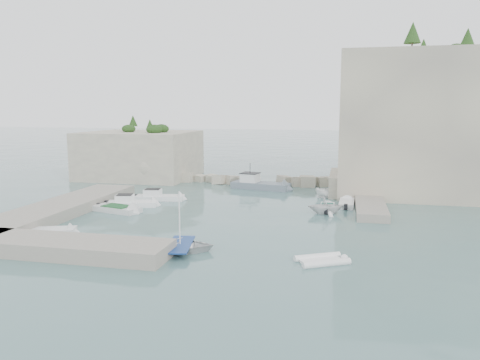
% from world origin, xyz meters
% --- Properties ---
extents(ground, '(400.00, 400.00, 0.00)m').
position_xyz_m(ground, '(0.00, 0.00, 0.00)').
color(ground, slate).
rests_on(ground, ground).
extents(cliff_east, '(26.00, 22.00, 17.00)m').
position_xyz_m(cliff_east, '(23.00, 23.00, 8.50)').
color(cliff_east, beige).
rests_on(cliff_east, ground).
extents(cliff_terrace, '(8.00, 10.00, 2.50)m').
position_xyz_m(cliff_terrace, '(13.00, 18.00, 1.25)').
color(cliff_terrace, beige).
rests_on(cliff_terrace, ground).
extents(outcrop_west, '(16.00, 14.00, 7.00)m').
position_xyz_m(outcrop_west, '(-20.00, 25.00, 3.50)').
color(outcrop_west, beige).
rests_on(outcrop_west, ground).
extents(quay_west, '(5.00, 24.00, 1.10)m').
position_xyz_m(quay_west, '(-17.00, -1.00, 0.55)').
color(quay_west, '#9E9689').
rests_on(quay_west, ground).
extents(quay_south, '(18.00, 4.00, 1.10)m').
position_xyz_m(quay_south, '(-10.00, -12.50, 0.55)').
color(quay_south, '#9E9689').
rests_on(quay_south, ground).
extents(ledge_east, '(3.00, 16.00, 0.80)m').
position_xyz_m(ledge_east, '(13.50, 10.00, 0.40)').
color(ledge_east, '#9E9689').
rests_on(ledge_east, ground).
extents(breakwater, '(28.00, 3.00, 1.40)m').
position_xyz_m(breakwater, '(-1.00, 22.00, 0.70)').
color(breakwater, beige).
rests_on(breakwater, ground).
extents(motorboat_b, '(6.14, 3.34, 1.40)m').
position_xyz_m(motorboat_b, '(-11.56, 4.24, 0.00)').
color(motorboat_b, white).
rests_on(motorboat_b, ground).
extents(motorboat_c, '(5.95, 3.42, 0.70)m').
position_xyz_m(motorboat_c, '(-11.94, 1.42, 0.00)').
color(motorboat_c, silver).
rests_on(motorboat_c, ground).
extents(motorboat_e, '(4.57, 3.02, 0.70)m').
position_xyz_m(motorboat_e, '(-13.00, -8.05, 0.00)').
color(motorboat_e, silver).
rests_on(motorboat_e, ground).
extents(motorboat_a, '(6.27, 2.82, 1.40)m').
position_xyz_m(motorboat_a, '(-10.01, 8.20, 0.00)').
color(motorboat_a, white).
rests_on(motorboat_a, ground).
extents(rowboat, '(5.60, 4.45, 1.04)m').
position_xyz_m(rowboat, '(-0.96, -9.96, 0.00)').
color(rowboat, silver).
rests_on(rowboat, ground).
extents(inflatable_dinghy, '(4.18, 3.42, 0.44)m').
position_xyz_m(inflatable_dinghy, '(9.42, -10.34, 0.00)').
color(inflatable_dinghy, white).
rests_on(inflatable_dinghy, ground).
extents(tender_east_a, '(4.26, 3.92, 1.88)m').
position_xyz_m(tender_east_a, '(9.04, 5.09, 0.00)').
color(tender_east_a, white).
rests_on(tender_east_a, ground).
extents(tender_east_b, '(1.45, 4.13, 0.70)m').
position_xyz_m(tender_east_b, '(9.10, 6.67, 0.00)').
color(tender_east_b, silver).
rests_on(tender_east_b, ground).
extents(tender_east_c, '(1.75, 4.86, 0.70)m').
position_xyz_m(tender_east_c, '(11.09, 9.53, 0.00)').
color(tender_east_c, white).
rests_on(tender_east_c, ground).
extents(tender_east_d, '(4.03, 2.03, 1.49)m').
position_xyz_m(tender_east_d, '(9.36, 13.83, 0.00)').
color(tender_east_d, white).
rests_on(tender_east_d, ground).
extents(work_boat, '(8.77, 4.11, 2.20)m').
position_xyz_m(work_boat, '(0.05, 18.26, 0.00)').
color(work_boat, slate).
rests_on(work_boat, ground).
extents(rowboat_mast, '(0.10, 0.10, 4.20)m').
position_xyz_m(rowboat_mast, '(-0.96, -9.96, 2.62)').
color(rowboat_mast, white).
rests_on(rowboat_mast, rowboat).
extents(vegetation, '(53.48, 13.88, 13.40)m').
position_xyz_m(vegetation, '(17.83, 24.40, 17.93)').
color(vegetation, '#1E4219').
rests_on(vegetation, ground).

